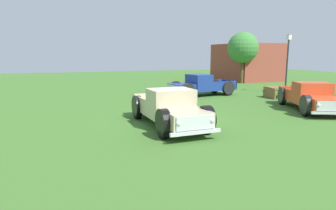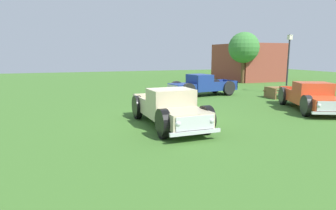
{
  "view_description": "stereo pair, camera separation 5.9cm",
  "coord_description": "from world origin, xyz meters",
  "px_view_note": "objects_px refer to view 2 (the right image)",
  "views": [
    {
      "loc": [
        12.49,
        -4.47,
        3.05
      ],
      "look_at": [
        1.0,
        -0.25,
        0.9
      ],
      "focal_mm": 30.95,
      "sensor_mm": 36.0,
      "label": 1
    },
    {
      "loc": [
        12.51,
        -4.41,
        3.05
      ],
      "look_at": [
        1.0,
        -0.25,
        0.9
      ],
      "focal_mm": 30.95,
      "sensor_mm": 36.0,
      "label": 2
    }
  ],
  "objects_px": {
    "pickup_truck_foreground": "(171,109)",
    "picnic_table": "(280,91)",
    "pickup_truck_behind_left": "(312,98)",
    "pickup_truck_behind_right": "(199,86)",
    "lamp_post_near": "(288,63)",
    "oak_tree_east": "(244,48)"
  },
  "relations": [
    {
      "from": "pickup_truck_behind_left",
      "to": "picnic_table",
      "type": "height_order",
      "value": "pickup_truck_behind_left"
    },
    {
      "from": "oak_tree_east",
      "to": "pickup_truck_foreground",
      "type": "bearing_deg",
      "value": -42.26
    },
    {
      "from": "pickup_truck_behind_left",
      "to": "oak_tree_east",
      "type": "xyz_separation_m",
      "value": [
        -14.5,
        5.43,
        2.97
      ]
    },
    {
      "from": "lamp_post_near",
      "to": "picnic_table",
      "type": "bearing_deg",
      "value": -51.25
    },
    {
      "from": "pickup_truck_foreground",
      "to": "lamp_post_near",
      "type": "xyz_separation_m",
      "value": [
        -6.88,
        12.18,
        1.62
      ]
    },
    {
      "from": "pickup_truck_behind_right",
      "to": "lamp_post_near",
      "type": "distance_m",
      "value": 7.29
    },
    {
      "from": "pickup_truck_foreground",
      "to": "picnic_table",
      "type": "relative_size",
      "value": 2.77
    },
    {
      "from": "picnic_table",
      "to": "pickup_truck_behind_left",
      "type": "bearing_deg",
      "value": -21.89
    },
    {
      "from": "pickup_truck_behind_right",
      "to": "picnic_table",
      "type": "height_order",
      "value": "pickup_truck_behind_right"
    },
    {
      "from": "pickup_truck_foreground",
      "to": "lamp_post_near",
      "type": "relative_size",
      "value": 1.17
    },
    {
      "from": "pickup_truck_foreground",
      "to": "pickup_truck_behind_right",
      "type": "relative_size",
      "value": 0.99
    },
    {
      "from": "pickup_truck_foreground",
      "to": "picnic_table",
      "type": "distance_m",
      "value": 11.53
    },
    {
      "from": "picnic_table",
      "to": "oak_tree_east",
      "type": "bearing_deg",
      "value": 160.12
    },
    {
      "from": "pickup_truck_behind_left",
      "to": "pickup_truck_behind_right",
      "type": "distance_m",
      "value": 8.05
    },
    {
      "from": "oak_tree_east",
      "to": "lamp_post_near",
      "type": "bearing_deg",
      "value": -11.0
    },
    {
      "from": "lamp_post_near",
      "to": "oak_tree_east",
      "type": "height_order",
      "value": "oak_tree_east"
    },
    {
      "from": "oak_tree_east",
      "to": "pickup_truck_behind_right",
      "type": "bearing_deg",
      "value": -50.46
    },
    {
      "from": "pickup_truck_behind_right",
      "to": "pickup_truck_behind_left",
      "type": "bearing_deg",
      "value": 23.35
    },
    {
      "from": "pickup_truck_behind_right",
      "to": "lamp_post_near",
      "type": "height_order",
      "value": "lamp_post_near"
    },
    {
      "from": "pickup_truck_behind_left",
      "to": "pickup_truck_behind_right",
      "type": "height_order",
      "value": "pickup_truck_behind_right"
    },
    {
      "from": "lamp_post_near",
      "to": "picnic_table",
      "type": "relative_size",
      "value": 2.36
    },
    {
      "from": "pickup_truck_foreground",
      "to": "pickup_truck_behind_left",
      "type": "relative_size",
      "value": 0.99
    }
  ]
}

